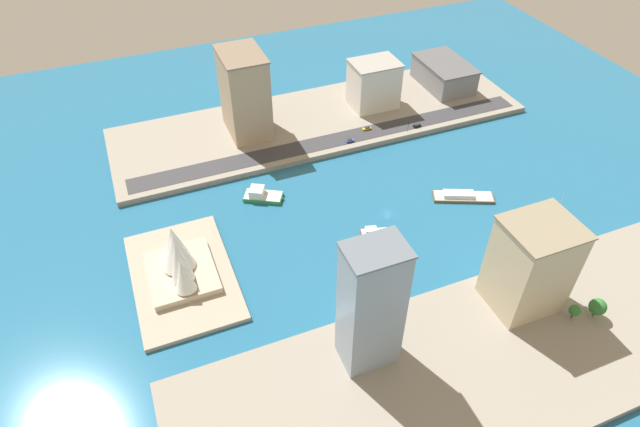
{
  "coord_description": "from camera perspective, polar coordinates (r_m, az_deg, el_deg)",
  "views": [
    {
      "loc": [
        -169.03,
        102.79,
        172.94
      ],
      "look_at": [
        5.5,
        32.87,
        5.99
      ],
      "focal_mm": 30.47,
      "sensor_mm": 36.0,
      "label": 1
    }
  ],
  "objects": [
    {
      "name": "ground_plane",
      "position": [
        262.76,
        7.12,
        0.05
      ],
      "size": [
        440.0,
        440.0,
        0.0
      ],
      "primitive_type": "plane",
      "color": "#23668E"
    },
    {
      "name": "quay_west",
      "position": [
        215.98,
        18.07,
        -14.03
      ],
      "size": [
        70.0,
        240.0,
        3.03
      ],
      "primitive_type": "cube",
      "color": "gray",
      "rests_on": "ground_plane"
    },
    {
      "name": "quay_east",
      "position": [
        324.96,
        0.02,
        9.77
      ],
      "size": [
        70.0,
        240.0,
        3.03
      ],
      "primitive_type": "cube",
      "color": "gray",
      "rests_on": "ground_plane"
    },
    {
      "name": "peninsula_point",
      "position": [
        237.68,
        -14.19,
        -6.43
      ],
      "size": [
        64.29,
        40.99,
        2.0
      ],
      "primitive_type": "cube",
      "color": "#A89E89",
      "rests_on": "ground_plane"
    },
    {
      "name": "road_strip",
      "position": [
        305.15,
        1.75,
        7.77
      ],
      "size": [
        12.84,
        228.0,
        0.15
      ],
      "primitive_type": "cube",
      "color": "#38383D",
      "rests_on": "quay_east"
    },
    {
      "name": "ferry_green_doubledeck",
      "position": [
        269.32,
        -6.18,
        1.95
      ],
      "size": [
        16.72,
        20.57,
        6.0
      ],
      "color": "#2D8C4C",
      "rests_on": "ground_plane"
    },
    {
      "name": "sailboat_small_white",
      "position": [
        283.08,
        23.62,
        0.05
      ],
      "size": [
        7.31,
        6.93,
        12.51
      ],
      "color": "white",
      "rests_on": "ground_plane"
    },
    {
      "name": "barge_flat_brown",
      "position": [
        277.35,
        14.67,
        1.78
      ],
      "size": [
        19.38,
        30.38,
        3.56
      ],
      "color": "brown",
      "rests_on": "ground_plane"
    },
    {
      "name": "tugboat_red",
      "position": [
        249.98,
        5.68,
        -1.97
      ],
      "size": [
        8.23,
        14.22,
        3.89
      ],
      "color": "red",
      "rests_on": "ground_plane"
    },
    {
      "name": "apartment_midrise_tan",
      "position": [
        304.05,
        -7.93,
        12.38
      ],
      "size": [
        31.96,
        22.4,
        46.59
      ],
      "color": "tan",
      "rests_on": "quay_east"
    },
    {
      "name": "hotel_broad_white",
      "position": [
        332.22,
        5.66,
        13.39
      ],
      "size": [
        21.49,
        27.7,
        27.74
      ],
      "color": "silver",
      "rests_on": "quay_east"
    },
    {
      "name": "tower_tall_glass",
      "position": [
        183.5,
        5.38,
        -9.71
      ],
      "size": [
        14.87,
        20.03,
        54.33
      ],
      "color": "#8C9EB2",
      "rests_on": "quay_west"
    },
    {
      "name": "office_block_beige",
      "position": [
        219.61,
        21.24,
        -5.09
      ],
      "size": [
        23.45,
        26.56,
        39.9
      ],
      "color": "#C6B793",
      "rests_on": "quay_west"
    },
    {
      "name": "warehouse_low_gray",
      "position": [
        364.02,
        12.87,
        14.13
      ],
      "size": [
        41.0,
        26.4,
        15.65
      ],
      "color": "gray",
      "rests_on": "quay_east"
    },
    {
      "name": "hatchback_blue",
      "position": [
        303.18,
        3.16,
        7.66
      ],
      "size": [
        1.96,
        4.62,
        1.58
      ],
      "color": "black",
      "rests_on": "road_strip"
    },
    {
      "name": "taxi_yellow_cab",
      "position": [
        314.21,
        4.95,
        8.91
      ],
      "size": [
        2.0,
        5.11,
        1.62
      ],
      "color": "black",
      "rests_on": "road_strip"
    },
    {
      "name": "suv_black",
      "position": [
        320.48,
        10.15,
        9.09
      ],
      "size": [
        2.05,
        4.7,
        1.62
      ],
      "color": "black",
      "rests_on": "road_strip"
    },
    {
      "name": "traffic_light_waterfront",
      "position": [
        313.46,
        9.27,
        9.14
      ],
      "size": [
        0.36,
        0.36,
        6.5
      ],
      "color": "black",
      "rests_on": "quay_east"
    },
    {
      "name": "opera_landmark",
      "position": [
        231.63,
        -14.64,
        -4.64
      ],
      "size": [
        31.87,
        27.26,
        22.24
      ],
      "color": "#BCAD93",
      "rests_on": "peninsula_point"
    },
    {
      "name": "park_tree_cluster",
      "position": [
        234.86,
        26.7,
        -8.82
      ],
      "size": [
        8.0,
        13.97,
        8.88
      ],
      "color": "brown",
      "rests_on": "quay_west"
    }
  ]
}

